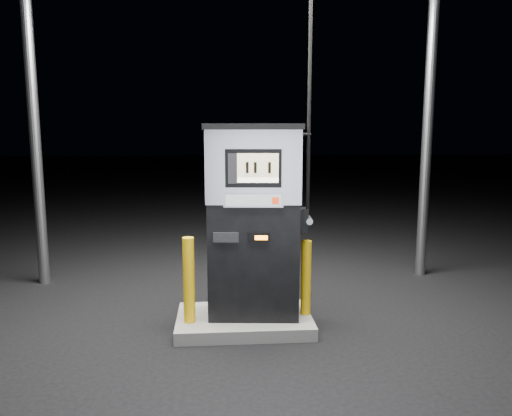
{
  "coord_description": "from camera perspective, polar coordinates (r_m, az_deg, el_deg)",
  "views": [
    {
      "loc": [
        -0.29,
        -5.7,
        2.36
      ],
      "look_at": [
        0.14,
        0.0,
        1.45
      ],
      "focal_mm": 35.0,
      "sensor_mm": 36.0,
      "label": 1
    }
  ],
  "objects": [
    {
      "name": "pump_island",
      "position": [
        6.14,
        -1.36,
        -12.78
      ],
      "size": [
        1.6,
        1.0,
        0.15
      ],
      "primitive_type": "cube",
      "color": "#61615D",
      "rests_on": "ground"
    },
    {
      "name": "bollard_right",
      "position": [
        6.04,
        5.73,
        -7.93
      ],
      "size": [
        0.15,
        0.15,
        0.9
      ],
      "primitive_type": "cylinder",
      "rotation": [
        0.0,
        0.0,
        0.31
      ],
      "color": "yellow",
      "rests_on": "pump_island"
    },
    {
      "name": "ground",
      "position": [
        6.17,
        -1.36,
        -13.43
      ],
      "size": [
        80.0,
        80.0,
        0.0
      ],
      "primitive_type": "plane",
      "color": "black",
      "rests_on": "ground"
    },
    {
      "name": "fuel_dispenser",
      "position": [
        5.84,
        -0.2,
        -1.28
      ],
      "size": [
        1.27,
        0.77,
        4.7
      ],
      "rotation": [
        0.0,
        0.0,
        -0.09
      ],
      "color": "black",
      "rests_on": "pump_island"
    },
    {
      "name": "bollard_left",
      "position": [
        5.81,
        -7.68,
        -8.17
      ],
      "size": [
        0.17,
        0.17,
        1.0
      ],
      "primitive_type": "cylinder",
      "rotation": [
        0.0,
        0.0,
        -0.39
      ],
      "color": "yellow",
      "rests_on": "pump_island"
    }
  ]
}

